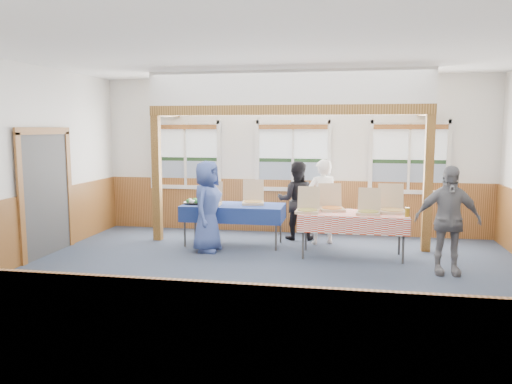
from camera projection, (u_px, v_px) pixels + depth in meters
floor at (266, 282)px, 7.06m from camera, size 8.00×8.00×0.00m
ceiling at (266, 50)px, 6.65m from camera, size 8.00×8.00×0.00m
wall_back at (293, 156)px, 10.27m from camera, size 8.00×0.00×8.00m
wall_front at (185, 211)px, 3.44m from camera, size 8.00×0.00×8.00m
wall_left at (6, 166)px, 7.56m from camera, size 0.00×8.00×8.00m
wainscot_back at (292, 206)px, 10.38m from camera, size 7.98×0.05×1.10m
wainscot_front at (189, 354)px, 3.59m from camera, size 7.98×0.05×1.10m
wainscot_left at (12, 234)px, 7.69m from camera, size 0.05×6.98×1.10m
cased_opening at (45, 194)px, 8.50m from camera, size 0.06×1.30×2.10m
window_left at (185, 151)px, 10.62m from camera, size 1.56×0.10×1.46m
window_mid at (293, 152)px, 10.21m from camera, size 1.56×0.10×1.46m
window_right at (409, 153)px, 9.81m from camera, size 1.56×0.10×1.46m
post_left at (157, 179)px, 9.59m from camera, size 0.15×0.15×2.40m
post_right at (428, 184)px, 8.70m from camera, size 0.15×0.15×2.40m
cross_beam at (286, 110)px, 8.98m from camera, size 5.15×0.18×0.18m
table_left at (233, 208)px, 9.25m from camera, size 2.03×1.40×0.76m
table_right at (353, 216)px, 8.36m from camera, size 1.95×1.39×0.76m
pizza_box_a at (211, 201)px, 9.20m from camera, size 0.42×0.49×0.41m
pizza_box_b at (253, 200)px, 9.33m from camera, size 0.47×0.55×0.43m
pizza_box_c at (308, 209)px, 8.39m from camera, size 0.39×0.47×0.42m
pizza_box_d at (332, 206)px, 8.60m from camera, size 0.49×0.56×0.44m
pizza_box_e at (369, 210)px, 8.23m from camera, size 0.42×0.49×0.41m
pizza_box_f at (392, 208)px, 8.37m from camera, size 0.44×0.53×0.46m
veggie_tray at (194, 202)px, 9.37m from camera, size 0.42×0.42×0.09m
drink_glass at (407, 212)px, 7.95m from camera, size 0.07×0.07×0.15m
woman_white at (322, 202)px, 9.30m from camera, size 0.68×0.58×1.59m
woman_black at (296, 200)px, 9.72m from camera, size 0.79×0.64×1.53m
man_blue at (207, 206)px, 8.75m from camera, size 0.58×0.83×1.60m
person_grey at (448, 220)px, 7.38m from camera, size 0.97×0.44×1.63m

